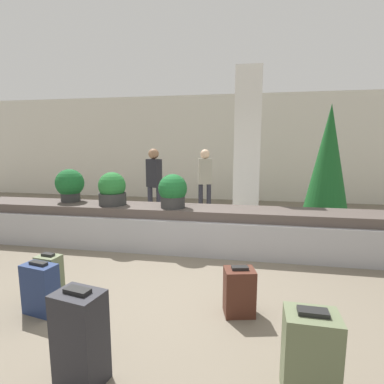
# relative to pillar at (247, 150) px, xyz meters

# --- Properties ---
(ground_plane) EXTENTS (18.00, 18.00, 0.00)m
(ground_plane) POSITION_rel_pillar_xyz_m (-0.85, -3.18, -1.60)
(ground_plane) COLOR #6B6051
(back_wall) EXTENTS (18.00, 0.06, 3.20)m
(back_wall) POSITION_rel_pillar_xyz_m (-0.85, 3.07, 0.00)
(back_wall) COLOR beige
(back_wall) RESTS_ON ground_plane
(carousel) EXTENTS (8.04, 0.83, 0.69)m
(carousel) POSITION_rel_pillar_xyz_m (-0.85, -1.56, -1.27)
(carousel) COLOR #9E9EA3
(carousel) RESTS_ON ground_plane
(pillar) EXTENTS (0.51, 0.51, 3.20)m
(pillar) POSITION_rel_pillar_xyz_m (0.00, 0.00, 0.00)
(pillar) COLOR silver
(pillar) RESTS_ON ground_plane
(suitcase_0) EXTENTS (0.36, 0.28, 0.64)m
(suitcase_0) POSITION_rel_pillar_xyz_m (0.45, -4.35, -1.29)
(suitcase_0) COLOR #5B6647
(suitcase_0) RESTS_ON ground_plane
(suitcase_1) EXTENTS (0.34, 0.29, 0.50)m
(suitcase_1) POSITION_rel_pillar_xyz_m (-0.03, -3.40, -1.36)
(suitcase_1) COLOR #472319
(suitcase_1) RESTS_ON ground_plane
(suitcase_2) EXTENTS (0.37, 0.25, 0.54)m
(suitcase_2) POSITION_rel_pillar_xyz_m (-2.01, -3.74, -1.34)
(suitcase_2) COLOR navy
(suitcase_2) RESTS_ON ground_plane
(suitcase_3) EXTENTS (0.28, 0.22, 0.49)m
(suitcase_3) POSITION_rel_pillar_xyz_m (-2.16, -3.39, -1.37)
(suitcase_3) COLOR #5B6647
(suitcase_3) RESTS_ON ground_plane
(suitcase_4) EXTENTS (0.37, 0.31, 0.71)m
(suitcase_4) POSITION_rel_pillar_xyz_m (-1.12, -4.50, -1.25)
(suitcase_4) COLOR #232328
(suitcase_4) RESTS_ON ground_plane
(potted_plant_0) EXTENTS (0.45, 0.45, 0.55)m
(potted_plant_0) POSITION_rel_pillar_xyz_m (-2.21, -1.60, -0.65)
(potted_plant_0) COLOR #2D2D2D
(potted_plant_0) RESTS_ON carousel
(potted_plant_1) EXTENTS (0.46, 0.46, 0.54)m
(potted_plant_1) POSITION_rel_pillar_xyz_m (-1.15, -1.65, -0.64)
(potted_plant_1) COLOR #2D2D2D
(potted_plant_1) RESTS_ON carousel
(potted_plant_2) EXTENTS (0.50, 0.50, 0.58)m
(potted_plant_2) POSITION_rel_pillar_xyz_m (-3.09, -1.44, -0.61)
(potted_plant_2) COLOR #2D2D2D
(potted_plant_2) RESTS_ON carousel
(traveler_0) EXTENTS (0.36, 0.26, 1.59)m
(traveler_0) POSITION_rel_pillar_xyz_m (-0.98, 0.84, -0.66)
(traveler_0) COLOR #282833
(traveler_0) RESTS_ON ground_plane
(traveler_1) EXTENTS (0.37, 0.30, 1.62)m
(traveler_1) POSITION_rel_pillar_xyz_m (-1.99, 0.03, -0.64)
(traveler_1) COLOR #282833
(traveler_1) RESTS_ON ground_plane
(decorated_tree) EXTENTS (0.92, 0.92, 2.47)m
(decorated_tree) POSITION_rel_pillar_xyz_m (1.54, -0.09, -0.28)
(decorated_tree) COLOR #4C331E
(decorated_tree) RESTS_ON ground_plane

